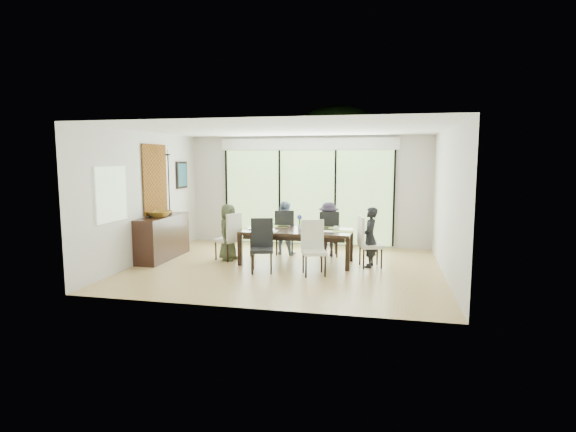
% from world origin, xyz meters
% --- Properties ---
extents(floor, '(6.00, 5.00, 0.01)m').
position_xyz_m(floor, '(0.00, 0.00, -0.01)').
color(floor, olive).
rests_on(floor, ground).
extents(ceiling, '(6.00, 5.00, 0.01)m').
position_xyz_m(ceiling, '(0.00, 0.00, 2.71)').
color(ceiling, white).
rests_on(ceiling, wall_back).
extents(wall_back, '(6.00, 0.02, 2.70)m').
position_xyz_m(wall_back, '(0.00, 2.51, 1.35)').
color(wall_back, beige).
rests_on(wall_back, floor).
extents(wall_front, '(6.00, 0.02, 2.70)m').
position_xyz_m(wall_front, '(0.00, -2.51, 1.35)').
color(wall_front, white).
rests_on(wall_front, floor).
extents(wall_left, '(0.02, 5.00, 2.70)m').
position_xyz_m(wall_left, '(-3.01, 0.00, 1.35)').
color(wall_left, white).
rests_on(wall_left, floor).
extents(wall_right, '(0.02, 5.00, 2.70)m').
position_xyz_m(wall_right, '(3.01, 0.00, 1.35)').
color(wall_right, silver).
rests_on(wall_right, floor).
extents(glass_doors, '(4.20, 0.02, 2.30)m').
position_xyz_m(glass_doors, '(0.00, 2.47, 1.20)').
color(glass_doors, '#598C3F').
rests_on(glass_doors, wall_back).
extents(blinds_header, '(4.40, 0.06, 0.28)m').
position_xyz_m(blinds_header, '(0.00, 2.46, 2.50)').
color(blinds_header, white).
rests_on(blinds_header, wall_back).
extents(mullion_a, '(0.05, 0.04, 2.30)m').
position_xyz_m(mullion_a, '(-2.10, 2.46, 1.20)').
color(mullion_a, black).
rests_on(mullion_a, wall_back).
extents(mullion_b, '(0.05, 0.04, 2.30)m').
position_xyz_m(mullion_b, '(-0.70, 2.46, 1.20)').
color(mullion_b, black).
rests_on(mullion_b, wall_back).
extents(mullion_c, '(0.05, 0.04, 2.30)m').
position_xyz_m(mullion_c, '(0.70, 2.46, 1.20)').
color(mullion_c, black).
rests_on(mullion_c, wall_back).
extents(mullion_d, '(0.05, 0.04, 2.30)m').
position_xyz_m(mullion_d, '(2.10, 2.46, 1.20)').
color(mullion_d, black).
rests_on(mullion_d, wall_back).
extents(side_window, '(0.02, 0.90, 1.00)m').
position_xyz_m(side_window, '(-2.97, -1.20, 1.50)').
color(side_window, '#8CAD7F').
rests_on(side_window, wall_left).
extents(deck, '(6.00, 1.80, 0.10)m').
position_xyz_m(deck, '(0.00, 3.40, -0.05)').
color(deck, brown).
rests_on(deck, ground).
extents(rail_top, '(6.00, 0.08, 0.06)m').
position_xyz_m(rail_top, '(0.00, 4.20, 0.55)').
color(rail_top, brown).
rests_on(rail_top, deck).
extents(foliage_left, '(3.20, 3.20, 3.20)m').
position_xyz_m(foliage_left, '(-1.80, 5.20, 1.44)').
color(foliage_left, '#14380F').
rests_on(foliage_left, ground).
extents(foliage_mid, '(4.00, 4.00, 4.00)m').
position_xyz_m(foliage_mid, '(0.40, 5.80, 1.80)').
color(foliage_mid, '#14380F').
rests_on(foliage_mid, ground).
extents(foliage_right, '(2.80, 2.80, 2.80)m').
position_xyz_m(foliage_right, '(2.20, 5.00, 1.26)').
color(foliage_right, '#14380F').
rests_on(foliage_right, ground).
extents(foliage_far, '(3.60, 3.60, 3.60)m').
position_xyz_m(foliage_far, '(-0.60, 6.50, 1.62)').
color(foliage_far, '#14380F').
rests_on(foliage_far, ground).
extents(table_top, '(2.22, 1.02, 0.06)m').
position_xyz_m(table_top, '(0.14, 0.43, 0.67)').
color(table_top, black).
rests_on(table_top, floor).
extents(table_apron, '(2.04, 0.83, 0.09)m').
position_xyz_m(table_apron, '(0.14, 0.43, 0.58)').
color(table_apron, black).
rests_on(table_apron, floor).
extents(table_leg_fl, '(0.08, 0.08, 0.64)m').
position_xyz_m(table_leg_fl, '(-0.94, 0.00, 0.32)').
color(table_leg_fl, black).
rests_on(table_leg_fl, floor).
extents(table_leg_fr, '(0.08, 0.08, 0.64)m').
position_xyz_m(table_leg_fr, '(1.22, 0.00, 0.32)').
color(table_leg_fr, black).
rests_on(table_leg_fr, floor).
extents(table_leg_bl, '(0.08, 0.08, 0.64)m').
position_xyz_m(table_leg_bl, '(-0.94, 0.86, 0.32)').
color(table_leg_bl, black).
rests_on(table_leg_bl, floor).
extents(table_leg_br, '(0.08, 0.08, 0.64)m').
position_xyz_m(table_leg_br, '(1.22, 0.86, 0.32)').
color(table_leg_br, black).
rests_on(table_leg_br, floor).
extents(chair_left_end, '(0.57, 0.57, 1.02)m').
position_xyz_m(chair_left_end, '(-1.36, 0.43, 0.51)').
color(chair_left_end, silver).
rests_on(chair_left_end, floor).
extents(chair_right_end, '(0.52, 0.52, 1.02)m').
position_xyz_m(chair_right_end, '(1.64, 0.43, 0.51)').
color(chair_right_end, silver).
rests_on(chair_right_end, floor).
extents(chair_far_left, '(0.51, 0.51, 1.02)m').
position_xyz_m(chair_far_left, '(-0.31, 1.28, 0.51)').
color(chair_far_left, black).
rests_on(chair_far_left, floor).
extents(chair_far_right, '(0.50, 0.50, 1.02)m').
position_xyz_m(chair_far_right, '(0.69, 1.28, 0.51)').
color(chair_far_right, black).
rests_on(chair_far_right, floor).
extents(chair_near_left, '(0.52, 0.52, 1.02)m').
position_xyz_m(chair_near_left, '(-0.36, -0.44, 0.51)').
color(chair_near_left, black).
rests_on(chair_near_left, floor).
extents(chair_near_right, '(0.54, 0.54, 1.02)m').
position_xyz_m(chair_near_right, '(0.64, -0.44, 0.51)').
color(chair_near_right, silver).
rests_on(chair_near_right, floor).
extents(person_left_end, '(0.42, 0.60, 1.19)m').
position_xyz_m(person_left_end, '(-1.34, 0.43, 0.60)').
color(person_left_end, '#404830').
rests_on(person_left_end, floor).
extents(person_right_end, '(0.40, 0.59, 1.19)m').
position_xyz_m(person_right_end, '(1.62, 0.43, 0.60)').
color(person_right_end, black).
rests_on(person_right_end, floor).
extents(person_far_left, '(0.62, 0.46, 1.19)m').
position_xyz_m(person_far_left, '(-0.31, 1.26, 0.60)').
color(person_far_left, '#7D93B5').
rests_on(person_far_left, floor).
extents(person_far_right, '(0.62, 0.46, 1.19)m').
position_xyz_m(person_far_right, '(0.69, 1.26, 0.60)').
color(person_far_right, '#271F2E').
rests_on(person_far_right, floor).
extents(placemat_left, '(0.41, 0.30, 0.01)m').
position_xyz_m(placemat_left, '(-0.81, 0.43, 0.70)').
color(placemat_left, '#8DA53B').
rests_on(placemat_left, table_top).
extents(placemat_right, '(0.41, 0.30, 0.01)m').
position_xyz_m(placemat_right, '(1.09, 0.43, 0.70)').
color(placemat_right, '#8DA039').
rests_on(placemat_right, table_top).
extents(placemat_far_l, '(0.41, 0.30, 0.01)m').
position_xyz_m(placemat_far_l, '(-0.31, 0.83, 0.70)').
color(placemat_far_l, '#9EBF44').
rests_on(placemat_far_l, table_top).
extents(placemat_far_r, '(0.41, 0.30, 0.01)m').
position_xyz_m(placemat_far_r, '(0.69, 0.83, 0.70)').
color(placemat_far_r, '#7AA139').
rests_on(placemat_far_r, table_top).
extents(placemat_paper, '(0.41, 0.30, 0.01)m').
position_xyz_m(placemat_paper, '(-0.41, 0.13, 0.70)').
color(placemat_paper, white).
rests_on(placemat_paper, table_top).
extents(tablet_far_l, '(0.24, 0.17, 0.01)m').
position_xyz_m(tablet_far_l, '(-0.21, 0.78, 0.71)').
color(tablet_far_l, black).
rests_on(tablet_far_l, table_top).
extents(tablet_far_r, '(0.22, 0.16, 0.01)m').
position_xyz_m(tablet_far_r, '(0.64, 0.78, 0.70)').
color(tablet_far_r, black).
rests_on(tablet_far_r, table_top).
extents(papers, '(0.28, 0.20, 0.00)m').
position_xyz_m(papers, '(0.84, 0.38, 0.70)').
color(papers, white).
rests_on(papers, table_top).
extents(platter_base, '(0.24, 0.24, 0.02)m').
position_xyz_m(platter_base, '(-0.41, 0.13, 0.71)').
color(platter_base, white).
rests_on(platter_base, table_top).
extents(platter_snacks, '(0.19, 0.19, 0.01)m').
position_xyz_m(platter_snacks, '(-0.41, 0.13, 0.73)').
color(platter_snacks, orange).
rests_on(platter_snacks, table_top).
extents(vase, '(0.07, 0.07, 0.11)m').
position_xyz_m(vase, '(0.19, 0.48, 0.75)').
color(vase, silver).
rests_on(vase, table_top).
extents(hyacinth_stems, '(0.04, 0.04, 0.15)m').
position_xyz_m(hyacinth_stems, '(0.19, 0.48, 0.86)').
color(hyacinth_stems, '#337226').
rests_on(hyacinth_stems, table_top).
extents(hyacinth_blooms, '(0.10, 0.10, 0.10)m').
position_xyz_m(hyacinth_blooms, '(0.19, 0.48, 0.95)').
color(hyacinth_blooms, '#4444AA').
rests_on(hyacinth_blooms, table_top).
extents(laptop, '(0.36, 0.35, 0.02)m').
position_xyz_m(laptop, '(-0.71, 0.33, 0.71)').
color(laptop, silver).
rests_on(laptop, table_top).
extents(cup_a, '(0.16, 0.16, 0.09)m').
position_xyz_m(cup_a, '(-0.56, 0.58, 0.74)').
color(cup_a, white).
rests_on(cup_a, table_top).
extents(cup_b, '(0.12, 0.12, 0.09)m').
position_xyz_m(cup_b, '(0.29, 0.33, 0.74)').
color(cup_b, white).
rests_on(cup_b, table_top).
extents(cup_c, '(0.13, 0.13, 0.09)m').
position_xyz_m(cup_c, '(0.94, 0.53, 0.74)').
color(cup_c, white).
rests_on(cup_c, table_top).
extents(book, '(0.19, 0.23, 0.02)m').
position_xyz_m(book, '(0.39, 0.48, 0.70)').
color(book, white).
rests_on(book, table_top).
extents(sideboard, '(0.46, 1.64, 0.92)m').
position_xyz_m(sideboard, '(-2.76, 0.26, 0.46)').
color(sideboard, black).
rests_on(sideboard, floor).
extents(bowl, '(0.49, 0.49, 0.12)m').
position_xyz_m(bowl, '(-2.76, 0.16, 0.98)').
color(bowl, brown).
rests_on(bowl, sideboard).
extents(candlestick_base, '(0.10, 0.10, 0.04)m').
position_xyz_m(candlestick_base, '(-2.76, 0.61, 0.94)').
color(candlestick_base, black).
rests_on(candlestick_base, sideboard).
extents(candlestick_shaft, '(0.02, 0.02, 1.28)m').
position_xyz_m(candlestick_shaft, '(-2.76, 0.61, 1.59)').
color(candlestick_shaft, black).
rests_on(candlestick_shaft, sideboard).
extents(candlestick_pan, '(0.10, 0.10, 0.03)m').
position_xyz_m(candlestick_pan, '(-2.76, 0.61, 2.23)').
color(candlestick_pan, black).
rests_on(candlestick_pan, sideboard).
extents(candle, '(0.04, 0.04, 0.10)m').
position_xyz_m(candle, '(-2.76, 0.61, 2.29)').
color(candle, silver).
rests_on(candle, sideboard).
extents(tapestry, '(0.02, 1.00, 1.50)m').
position_xyz_m(tapestry, '(-2.97, 0.40, 1.70)').
color(tapestry, '#914E15').
rests_on(tapestry, wall_left).
extents(art_frame, '(0.03, 0.55, 0.65)m').
position_xyz_m(art_frame, '(-2.97, 1.70, 1.75)').
color(art_frame, black).
rests_on(art_frame, wall_left).
extents(art_canvas, '(0.01, 0.45, 0.55)m').
position_xyz_m(art_canvas, '(-2.95, 1.70, 1.75)').
color(art_canvas, '#18414F').
rests_on(art_canvas, wall_left).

